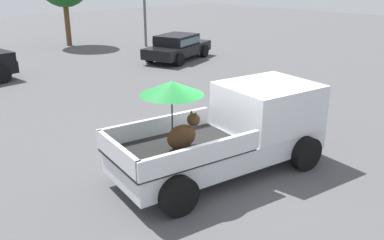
# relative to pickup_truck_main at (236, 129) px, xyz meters

# --- Properties ---
(ground_plane) EXTENTS (80.00, 80.00, 0.00)m
(ground_plane) POSITION_rel_pickup_truck_main_xyz_m (-0.42, 0.07, -0.98)
(ground_plane) COLOR #4C4C4F
(pickup_truck_main) EXTENTS (5.29, 2.93, 2.33)m
(pickup_truck_main) POSITION_rel_pickup_truck_main_xyz_m (0.00, 0.00, 0.00)
(pickup_truck_main) COLOR black
(pickup_truck_main) RESTS_ON ground
(parked_sedan_near) EXTENTS (4.63, 3.00, 1.33)m
(parked_sedan_near) POSITION_rel_pickup_truck_main_xyz_m (7.48, 10.53, -0.24)
(parked_sedan_near) COLOR black
(parked_sedan_near) RESTS_ON ground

